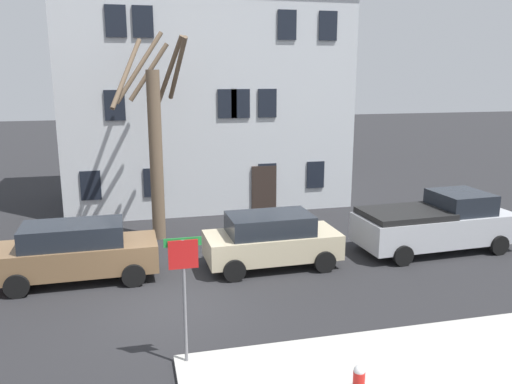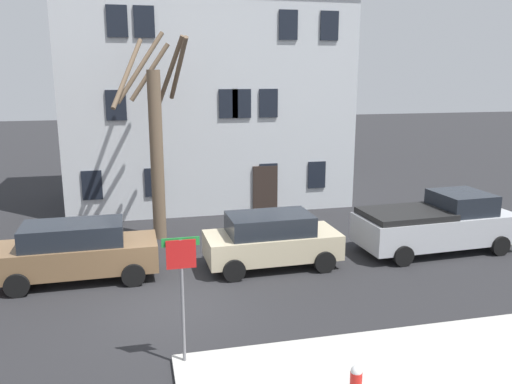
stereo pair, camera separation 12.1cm
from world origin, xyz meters
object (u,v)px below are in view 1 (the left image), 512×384
at_px(tree_bare_far, 155,138).
at_px(car_brown_wagon, 77,251).
at_px(car_beige_wagon, 271,239).
at_px(street_sign_pole, 184,278).
at_px(pickup_truck_silver, 436,223).
at_px(fire_hydrant, 359,383).
at_px(building_main, 203,82).

height_order(tree_bare_far, car_brown_wagon, tree_bare_far).
xyz_separation_m(car_beige_wagon, street_sign_pole, (-3.28, -5.17, 1.08)).
height_order(tree_bare_far, car_beige_wagon, tree_bare_far).
distance_m(pickup_truck_silver, fire_hydrant, 9.84).
bearing_deg(tree_bare_far, pickup_truck_silver, -22.14).
relative_size(building_main, tree_bare_far, 1.73).
bearing_deg(car_beige_wagon, tree_bare_far, 129.86).
distance_m(car_beige_wagon, pickup_truck_silver, 5.98).
relative_size(tree_bare_far, street_sign_pole, 2.67).
relative_size(building_main, fire_hydrant, 17.61).
height_order(building_main, tree_bare_far, building_main).
bearing_deg(building_main, street_sign_pole, -99.85).
bearing_deg(street_sign_pole, building_main, 80.15).
relative_size(tree_bare_far, fire_hydrant, 10.17).
bearing_deg(street_sign_pole, pickup_truck_silver, 30.06).
bearing_deg(pickup_truck_silver, street_sign_pole, -149.94).
distance_m(car_brown_wagon, fire_hydrant, 9.39).
distance_m(building_main, street_sign_pole, 15.64).
xyz_separation_m(car_beige_wagon, fire_hydrant, (-0.36, -7.34, -0.40)).
bearing_deg(pickup_truck_silver, fire_hydrant, -130.13).
bearing_deg(car_brown_wagon, building_main, 61.38).
distance_m(car_beige_wagon, street_sign_pole, 6.22).
height_order(pickup_truck_silver, street_sign_pole, street_sign_pole).
relative_size(building_main, car_brown_wagon, 2.83).
bearing_deg(fire_hydrant, building_main, 91.05).
relative_size(car_brown_wagon, fire_hydrant, 6.22).
height_order(car_brown_wagon, pickup_truck_silver, pickup_truck_silver).
bearing_deg(car_beige_wagon, car_brown_wagon, 177.67).
height_order(tree_bare_far, fire_hydrant, tree_bare_far).
xyz_separation_m(tree_bare_far, fire_hydrant, (2.94, -11.29, -3.26)).
distance_m(car_brown_wagon, car_beige_wagon, 5.90).
xyz_separation_m(car_brown_wagon, car_beige_wagon, (5.90, -0.24, -0.02)).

